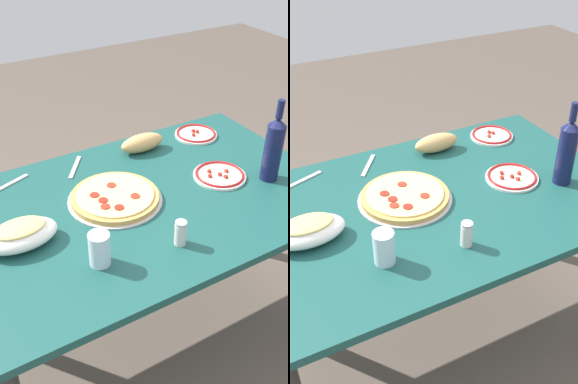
# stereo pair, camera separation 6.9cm
# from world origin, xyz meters

# --- Properties ---
(ground_plane) EXTENTS (8.00, 8.00, 0.00)m
(ground_plane) POSITION_xyz_m (0.00, 0.00, 0.00)
(ground_plane) COLOR brown
(ground_plane) RESTS_ON ground
(dining_table) EXTENTS (1.42, 0.90, 0.75)m
(dining_table) POSITION_xyz_m (0.00, 0.00, 0.63)
(dining_table) COLOR #194C47
(dining_table) RESTS_ON ground
(pepperoni_pizza) EXTENTS (0.35, 0.35, 0.03)m
(pepperoni_pizza) POSITION_xyz_m (0.10, -0.04, 0.76)
(pepperoni_pizza) COLOR #B7B7BC
(pepperoni_pizza) RESTS_ON dining_table
(baked_pasta_dish) EXTENTS (0.24, 0.15, 0.08)m
(baked_pasta_dish) POSITION_xyz_m (0.46, 0.02, 0.79)
(baked_pasta_dish) COLOR white
(baked_pasta_dish) RESTS_ON dining_table
(wine_bottle) EXTENTS (0.07, 0.07, 0.33)m
(wine_bottle) POSITION_xyz_m (-0.49, 0.13, 0.88)
(wine_bottle) COLOR #141942
(wine_bottle) RESTS_ON dining_table
(water_glass) EXTENTS (0.07, 0.07, 0.11)m
(water_glass) POSITION_xyz_m (0.29, 0.22, 0.80)
(water_glass) COLOR silver
(water_glass) RESTS_ON dining_table
(side_plate_near) EXTENTS (0.19, 0.19, 0.02)m
(side_plate_near) POSITION_xyz_m (-0.46, -0.31, 0.76)
(side_plate_near) COLOR white
(side_plate_near) RESTS_ON dining_table
(side_plate_far) EXTENTS (0.21, 0.21, 0.02)m
(side_plate_far) POSITION_xyz_m (-0.33, 0.02, 0.76)
(side_plate_far) COLOR white
(side_plate_far) RESTS_ON dining_table
(bread_loaf) EXTENTS (0.20, 0.08, 0.08)m
(bread_loaf) POSITION_xyz_m (-0.18, -0.32, 0.79)
(bread_loaf) COLOR tan
(bread_loaf) RESTS_ON dining_table
(spice_shaker) EXTENTS (0.04, 0.04, 0.09)m
(spice_shaker) POSITION_xyz_m (0.03, 0.27, 0.79)
(spice_shaker) COLOR silver
(spice_shaker) RESTS_ON dining_table
(fork_left) EXTENTS (0.11, 0.15, 0.00)m
(fork_left) POSITION_xyz_m (0.13, -0.33, 0.75)
(fork_left) COLOR #B7B7BC
(fork_left) RESTS_ON dining_table
(fork_right) EXTENTS (0.16, 0.08, 0.00)m
(fork_right) POSITION_xyz_m (0.39, -0.35, 0.75)
(fork_right) COLOR #B7B7BC
(fork_right) RESTS_ON dining_table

